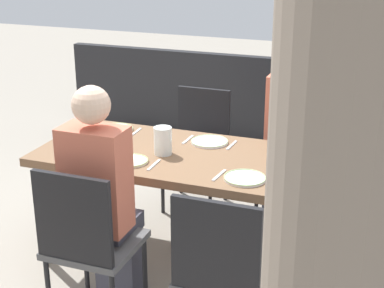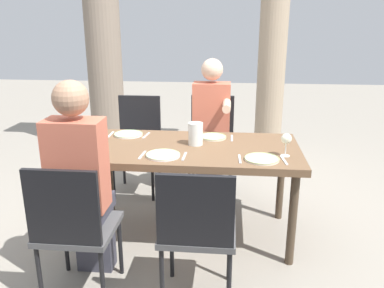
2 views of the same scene
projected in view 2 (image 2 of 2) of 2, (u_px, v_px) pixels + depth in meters
ground_plane at (190, 233)px, 3.22m from camera, size 16.00×16.00×0.00m
dining_table at (189, 155)px, 3.01m from camera, size 1.66×0.84×0.74m
chair_west_north at (138, 138)px, 3.91m from camera, size 0.44×0.44×0.94m
chair_west_south at (73, 224)px, 2.32m from camera, size 0.44×0.44×0.90m
chair_mid_north at (212, 139)px, 3.84m from camera, size 0.44×0.44×0.96m
chair_mid_south at (197, 227)px, 2.25m from camera, size 0.44×0.44×0.90m
diner_woman_green at (82, 179)px, 2.44m from camera, size 0.35×0.49×1.34m
diner_man_white at (211, 128)px, 3.61m from camera, size 0.35×0.49×1.33m
stone_column_near at (103, 38)px, 4.82m from camera, size 0.56×0.56×2.94m
stone_column_centre at (273, 49)px, 4.66m from camera, size 0.43×0.43×2.71m
plate_0 at (128, 134)px, 3.27m from camera, size 0.24×0.24×0.02m
fork_0 at (111, 134)px, 3.29m from camera, size 0.02×0.17×0.01m
spoon_0 at (146, 135)px, 3.26m from camera, size 0.03×0.17×0.01m
plate_1 at (163, 155)px, 2.77m from camera, size 0.24×0.24×0.02m
fork_1 at (142, 155)px, 2.79m from camera, size 0.03×0.17×0.01m
spoon_1 at (184, 156)px, 2.76m from camera, size 0.02×0.17×0.01m
plate_2 at (213, 137)px, 3.20m from camera, size 0.21×0.21×0.02m
fork_2 at (195, 137)px, 3.22m from camera, size 0.02×0.17×0.01m
spoon_2 at (232, 138)px, 3.19m from camera, size 0.02×0.17×0.01m
plate_3 at (262, 159)px, 2.70m from camera, size 0.24×0.24×0.02m
wine_glass_3 at (286, 140)px, 2.74m from camera, size 0.07×0.07×0.16m
fork_3 at (240, 159)px, 2.71m from camera, size 0.02×0.17×0.01m
spoon_3 at (284, 160)px, 2.69m from camera, size 0.04×0.17×0.01m
water_pitcher at (196, 135)px, 3.01m from camera, size 0.11×0.11×0.17m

